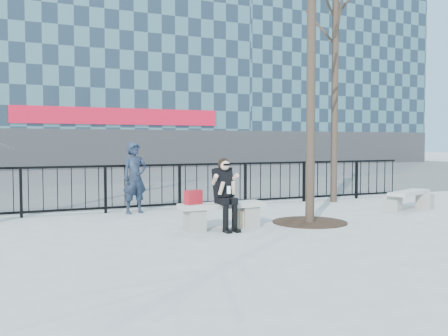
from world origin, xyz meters
name	(u,v)px	position (x,y,z in m)	size (l,w,h in m)	color
ground	(222,229)	(0.00, 0.00, 0.00)	(120.00, 120.00, 0.00)	gray
street_surface	(90,177)	(0.00, 15.00, 0.00)	(60.00, 23.00, 0.01)	#474747
railing	(172,186)	(0.00, 3.00, 0.55)	(14.00, 0.06, 1.10)	black
building_right	(309,38)	(20.00, 27.00, 10.30)	(16.20, 10.20, 20.60)	slate
tree_right	(336,7)	(4.50, 2.60, 5.24)	(2.80, 2.80, 7.00)	black
tree_grate	(310,222)	(1.90, -0.10, 0.01)	(1.50, 1.50, 0.02)	black
bench_main	(222,213)	(0.00, 0.00, 0.30)	(1.65, 0.46, 0.49)	slate
bench_second	(409,198)	(5.19, 0.55, 0.28)	(1.53, 0.43, 0.46)	slate
seated_woman	(226,194)	(0.00, -0.16, 0.67)	(0.50, 0.64, 1.34)	black
handbag	(193,197)	(-0.57, 0.02, 0.62)	(0.32, 0.15, 0.26)	maroon
shopping_bag	(248,219)	(0.50, -0.09, 0.17)	(0.35, 0.13, 0.33)	tan
standing_man	(135,178)	(-0.99, 2.67, 0.81)	(0.59, 0.39, 1.63)	black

